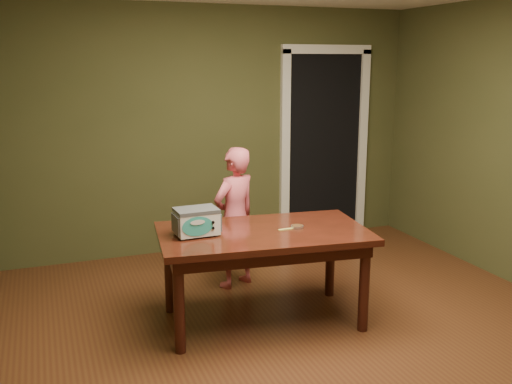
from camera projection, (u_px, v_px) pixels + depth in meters
floor at (319, 347)px, 4.12m from camera, size 5.00×5.00×0.00m
room_shell at (326, 110)px, 3.74m from camera, size 4.52×5.02×2.61m
doorway at (313, 143)px, 6.87m from camera, size 1.10×0.66×2.25m
dining_table at (263, 243)px, 4.41m from camera, size 1.70×1.08×0.75m
toy_oven at (196, 221)px, 4.25m from camera, size 0.34×0.24×0.21m
baking_pan at (297, 227)px, 4.45m from camera, size 0.10×0.10×0.02m
spatula at (289, 229)px, 4.42m from camera, size 0.18×0.04×0.01m
child at (235, 218)px, 5.14m from camera, size 0.56×0.48×1.29m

